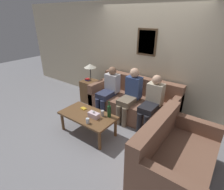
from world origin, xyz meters
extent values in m
plane|color=gray|center=(0.00, 0.00, 0.00)|extent=(16.00, 16.00, 0.00)
cube|color=beige|center=(0.00, 1.04, 1.30)|extent=(9.00, 0.06, 2.60)
cube|color=#4C3823|center=(0.00, 0.99, 1.70)|extent=(0.48, 0.02, 0.60)
cube|color=silver|center=(0.00, 0.99, 1.70)|extent=(0.40, 0.01, 0.52)
cube|color=brown|center=(0.00, 0.49, 0.23)|extent=(2.07, 0.93, 0.46)
cube|color=brown|center=(0.00, 0.86, 0.68)|extent=(2.07, 0.20, 0.43)
cube|color=brown|center=(-0.97, 0.49, 0.35)|extent=(0.14, 0.93, 0.70)
cube|color=brown|center=(0.97, 0.49, 0.35)|extent=(0.14, 0.93, 0.70)
cube|color=brown|center=(1.45, -0.66, 0.23)|extent=(0.93, 1.48, 0.46)
cube|color=brown|center=(1.09, -0.66, 0.68)|extent=(0.20, 1.48, 0.43)
cube|color=brown|center=(1.45, 0.01, 0.35)|extent=(0.93, 0.14, 0.70)
cube|color=brown|center=(-0.38, -0.66, 0.42)|extent=(1.16, 0.62, 0.04)
cylinder|color=brown|center=(-0.89, -0.90, 0.20)|extent=(0.06, 0.06, 0.40)
cylinder|color=brown|center=(0.14, -0.90, 0.20)|extent=(0.06, 0.06, 0.40)
cylinder|color=brown|center=(-0.89, -0.41, 0.20)|extent=(0.06, 0.06, 0.40)
cylinder|color=brown|center=(0.14, -0.41, 0.20)|extent=(0.06, 0.06, 0.40)
cube|color=brown|center=(-1.36, 0.45, 0.31)|extent=(0.41, 0.41, 0.62)
cylinder|color=#262628|center=(-1.31, 0.45, 0.82)|extent=(0.02, 0.02, 0.40)
cone|color=beige|center=(-1.31, 0.45, 1.05)|extent=(0.32, 0.32, 0.10)
cube|color=navy|center=(-1.42, 0.43, 0.63)|extent=(0.13, 0.07, 0.03)
cube|color=red|center=(-1.42, 0.43, 0.65)|extent=(0.13, 0.07, 0.02)
cube|color=red|center=(-1.42, 0.43, 0.67)|extent=(0.10, 0.09, 0.02)
cylinder|color=#19421E|center=(0.03, -0.46, 0.56)|extent=(0.07, 0.07, 0.24)
cylinder|color=#19421E|center=(0.03, -0.46, 0.72)|extent=(0.03, 0.03, 0.10)
cylinder|color=silver|center=(-0.15, -0.88, 0.49)|extent=(0.07, 0.07, 0.10)
cube|color=gold|center=(-0.60, -0.54, 0.45)|extent=(0.13, 0.10, 0.02)
cylinder|color=#BCBCC1|center=(-0.10, -0.52, 0.50)|extent=(0.07, 0.07, 0.12)
cube|color=silver|center=(-0.20, -0.66, 0.49)|extent=(0.23, 0.12, 0.10)
sphere|color=white|center=(-0.20, -0.66, 0.56)|extent=(0.05, 0.05, 0.05)
cube|color=#2D334C|center=(-0.58, 0.21, 0.51)|extent=(0.31, 0.48, 0.14)
cylinder|color=#2D334C|center=(-0.66, -0.03, 0.23)|extent=(0.11, 0.11, 0.46)
cylinder|color=#2D334C|center=(-0.50, -0.03, 0.23)|extent=(0.11, 0.11, 0.46)
cube|color=silver|center=(-0.58, 0.46, 0.74)|extent=(0.34, 0.22, 0.45)
sphere|color=#8C664C|center=(-0.58, 0.46, 1.05)|extent=(0.19, 0.19, 0.19)
cube|color=#756651|center=(0.02, 0.22, 0.51)|extent=(0.31, 0.49, 0.14)
cylinder|color=#756651|center=(-0.05, -0.02, 0.23)|extent=(0.11, 0.11, 0.46)
cylinder|color=#756651|center=(0.10, -0.02, 0.23)|extent=(0.11, 0.11, 0.46)
cube|color=#33477A|center=(0.02, 0.47, 0.76)|extent=(0.34, 0.22, 0.50)
sphere|color=tan|center=(0.02, 0.47, 1.11)|extent=(0.21, 0.21, 0.21)
cube|color=black|center=(0.55, 0.23, 0.51)|extent=(0.31, 0.50, 0.14)
cylinder|color=black|center=(0.47, -0.02, 0.23)|extent=(0.11, 0.11, 0.46)
cylinder|color=black|center=(0.63, -0.02, 0.23)|extent=(0.11, 0.11, 0.46)
cube|color=beige|center=(0.55, 0.48, 0.74)|extent=(0.34, 0.22, 0.45)
sphere|color=tan|center=(0.55, 0.48, 1.06)|extent=(0.20, 0.20, 0.20)
camera|label=1|loc=(1.84, -2.79, 2.28)|focal=28.00mm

